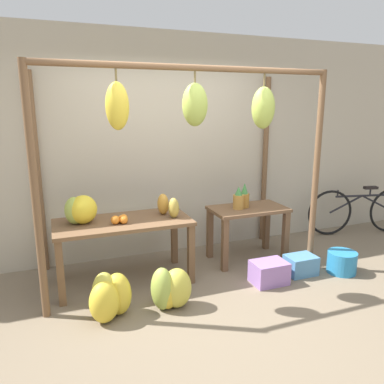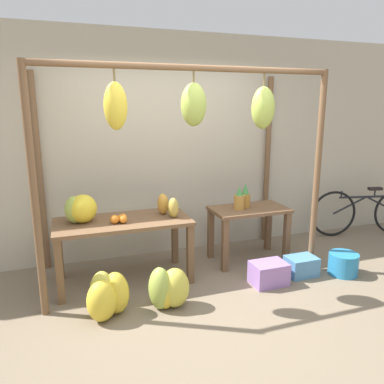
# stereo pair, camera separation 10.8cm
# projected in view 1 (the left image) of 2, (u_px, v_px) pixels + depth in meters

# --- Properties ---
(ground_plane) EXTENTS (20.00, 20.00, 0.00)m
(ground_plane) POSITION_uv_depth(u_px,v_px,m) (211.00, 309.00, 3.60)
(ground_plane) COLOR #756651
(shop_wall_back) EXTENTS (8.00, 0.08, 2.80)m
(shop_wall_back) POSITION_uv_depth(u_px,v_px,m) (161.00, 147.00, 4.76)
(shop_wall_back) COLOR #B2A893
(shop_wall_back) RESTS_ON ground_plane
(stall_awning) EXTENTS (3.03, 1.24, 2.29)m
(stall_awning) POSITION_uv_depth(u_px,v_px,m) (191.00, 132.00, 3.83)
(stall_awning) COLOR brown
(stall_awning) RESTS_ON ground_plane
(display_table_main) EXTENTS (1.45, 0.69, 0.71)m
(display_table_main) POSITION_uv_depth(u_px,v_px,m) (123.00, 230.00, 4.05)
(display_table_main) COLOR brown
(display_table_main) RESTS_ON ground_plane
(display_table_side) EXTENTS (0.94, 0.54, 0.68)m
(display_table_side) POSITION_uv_depth(u_px,v_px,m) (248.00, 219.00, 4.67)
(display_table_side) COLOR brown
(display_table_side) RESTS_ON ground_plane
(banana_pile_on_table) EXTENTS (0.41, 0.39, 0.30)m
(banana_pile_on_table) POSITION_uv_depth(u_px,v_px,m) (80.00, 210.00, 3.89)
(banana_pile_on_table) COLOR yellow
(banana_pile_on_table) RESTS_ON display_table_main
(orange_pile) EXTENTS (0.18, 0.16, 0.09)m
(orange_pile) POSITION_uv_depth(u_px,v_px,m) (121.00, 219.00, 3.93)
(orange_pile) COLOR orange
(orange_pile) RESTS_ON display_table_main
(pineapple_cluster) EXTENTS (0.23, 0.16, 0.31)m
(pineapple_cluster) POSITION_uv_depth(u_px,v_px,m) (241.00, 198.00, 4.58)
(pineapple_cluster) COLOR #B27F38
(pineapple_cluster) RESTS_ON display_table_side
(banana_pile_ground_left) EXTENTS (0.49, 0.46, 0.44)m
(banana_pile_ground_left) POSITION_uv_depth(u_px,v_px,m) (108.00, 297.00, 3.43)
(banana_pile_ground_left) COLOR gold
(banana_pile_ground_left) RESTS_ON ground_plane
(banana_pile_ground_right) EXTENTS (0.43, 0.37, 0.42)m
(banana_pile_ground_right) POSITION_uv_depth(u_px,v_px,m) (169.00, 289.00, 3.59)
(banana_pile_ground_right) COLOR gold
(banana_pile_ground_right) RESTS_ON ground_plane
(fruit_crate_white) EXTENTS (0.38, 0.28, 0.25)m
(fruit_crate_white) POSITION_uv_depth(u_px,v_px,m) (269.00, 272.00, 4.11)
(fruit_crate_white) COLOR #9970B7
(fruit_crate_white) RESTS_ON ground_plane
(blue_bucket) EXTENTS (0.33, 0.33, 0.25)m
(blue_bucket) POSITION_uv_depth(u_px,v_px,m) (342.00, 262.00, 4.37)
(blue_bucket) COLOR teal
(blue_bucket) RESTS_ON ground_plane
(parked_bicycle) EXTENTS (1.65, 0.40, 0.73)m
(parked_bicycle) POSITION_uv_depth(u_px,v_px,m) (361.00, 210.00, 5.67)
(parked_bicycle) COLOR black
(parked_bicycle) RESTS_ON ground_plane
(papaya_pile) EXTENTS (0.22, 0.33, 0.24)m
(papaya_pile) POSITION_uv_depth(u_px,v_px,m) (168.00, 206.00, 4.17)
(papaya_pile) COLOR gold
(papaya_pile) RESTS_ON display_table_main
(fruit_crate_purple) EXTENTS (0.34, 0.25, 0.22)m
(fruit_crate_purple) POSITION_uv_depth(u_px,v_px,m) (301.00, 265.00, 4.33)
(fruit_crate_purple) COLOR #4C84B2
(fruit_crate_purple) RESTS_ON ground_plane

